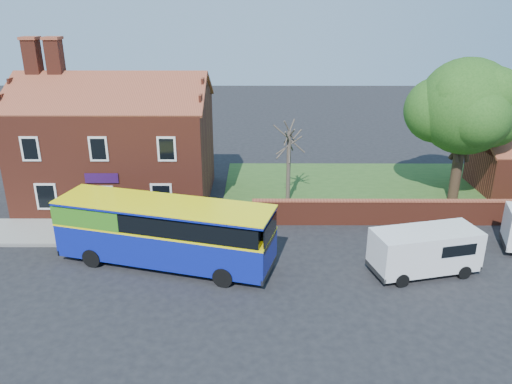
{
  "coord_description": "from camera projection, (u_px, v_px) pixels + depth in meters",
  "views": [
    {
      "loc": [
        2.34,
        -20.6,
        12.7
      ],
      "look_at": [
        2.24,
        5.0,
        2.86
      ],
      "focal_mm": 35.0,
      "sensor_mm": 36.0,
      "label": 1
    }
  ],
  "objects": [
    {
      "name": "pavement",
      "position": [
        98.0,
        232.0,
        29.16
      ],
      "size": [
        18.0,
        3.5,
        0.12
      ],
      "primitive_type": "cube",
      "color": "gray",
      "rests_on": "ground"
    },
    {
      "name": "grass_strip",
      "position": [
        406.0,
        189.0,
        35.87
      ],
      "size": [
        26.0,
        12.0,
        0.04
      ],
      "primitive_type": "cube",
      "color": "#426B28",
      "rests_on": "ground"
    },
    {
      "name": "ground",
      "position": [
        209.0,
        285.0,
        23.79
      ],
      "size": [
        120.0,
        120.0,
        0.0
      ],
      "primitive_type": "plane",
      "color": "black",
      "rests_on": "ground"
    },
    {
      "name": "kerb",
      "position": [
        89.0,
        245.0,
        27.52
      ],
      "size": [
        18.0,
        0.15,
        0.14
      ],
      "primitive_type": "cube",
      "color": "slate",
      "rests_on": "ground"
    },
    {
      "name": "boundary_wall",
      "position": [
        435.0,
        212.0,
        29.99
      ],
      "size": [
        22.0,
        0.38,
        1.6
      ],
      "color": "maroon",
      "rests_on": "ground"
    },
    {
      "name": "large_tree",
      "position": [
        466.0,
        109.0,
        31.97
      ],
      "size": [
        7.78,
        6.15,
        9.49
      ],
      "color": "black",
      "rests_on": "ground"
    },
    {
      "name": "bus",
      "position": [
        158.0,
        229.0,
        25.18
      ],
      "size": [
        11.37,
        5.62,
        3.36
      ],
      "rotation": [
        0.0,
        0.0,
        -0.27
      ],
      "color": "#0D1C97",
      "rests_on": "ground"
    },
    {
      "name": "van_near",
      "position": [
        425.0,
        249.0,
        24.48
      ],
      "size": [
        5.55,
        3.24,
        2.29
      ],
      "rotation": [
        0.0,
        0.0,
        0.24
      ],
      "color": "white",
      "rests_on": "ground"
    },
    {
      "name": "bare_tree",
      "position": [
        289.0,
        163.0,
        32.9
      ],
      "size": [
        1.98,
        2.36,
        5.29
      ],
      "color": "#4C4238",
      "rests_on": "ground"
    },
    {
      "name": "shop_building",
      "position": [
        118.0,
        149.0,
        33.32
      ],
      "size": [
        12.3,
        8.13,
        10.5
      ],
      "color": "maroon",
      "rests_on": "ground"
    }
  ]
}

